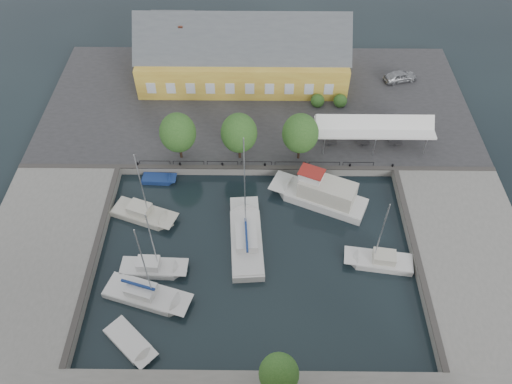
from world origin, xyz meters
TOP-DOWN VIEW (x-y plane):
  - ground at (0.00, 0.00)m, footprint 140.00×140.00m
  - north_quay at (0.00, 23.00)m, footprint 56.00×26.00m
  - west_quay at (-22.00, -2.00)m, footprint 12.00×24.00m
  - east_quay at (22.00, -2.00)m, footprint 12.00×24.00m
  - quay_edge_fittings at (0.02, 4.75)m, footprint 56.00×24.72m
  - warehouse at (-2.60, 28.36)m, footprint 28.56×14.00m
  - tent_canopy at (14.00, 14.50)m, footprint 14.00×4.00m
  - quay_trees at (-2.00, 12.00)m, footprint 18.20×4.20m
  - car_silver at (19.97, 27.74)m, footprint 4.98×3.04m
  - car_red at (-2.21, 16.10)m, footprint 2.27×4.27m
  - center_sailboat at (-0.96, 0.17)m, footprint 3.87×10.81m
  - trawler at (7.34, 6.00)m, footprint 11.28×7.39m
  - east_boat_b at (12.65, -2.31)m, footprint 7.17×3.24m
  - west_boat_b at (-12.37, 3.63)m, footprint 7.68×4.86m
  - west_boat_c at (-10.30, -3.37)m, footprint 6.90×2.40m
  - west_boat_d at (-10.49, -6.44)m, footprint 8.91×4.97m
  - launch_sw at (-11.16, -11.17)m, footprint 5.47×5.28m
  - launch_nw at (-11.46, 9.10)m, footprint 4.12×1.77m

SIDE VIEW (x-z plane):
  - ground at x=0.00m, z-range 0.00..0.00m
  - launch_nw at x=-11.46m, z-range -0.35..0.53m
  - launch_sw at x=-11.16m, z-range -0.40..0.58m
  - west_boat_b at x=-12.37m, z-range -4.83..5.35m
  - east_boat_b at x=12.65m, z-range -4.59..5.11m
  - west_boat_c at x=-10.30m, z-range -4.45..4.98m
  - west_boat_d at x=-10.49m, z-range -5.50..6.04m
  - center_sailboat at x=-0.96m, z-range -6.79..7.51m
  - north_quay at x=0.00m, z-range 0.00..1.00m
  - west_quay at x=-22.00m, z-range 0.00..1.00m
  - east_quay at x=22.00m, z-range 0.00..1.00m
  - trawler at x=7.34m, z-range -1.48..3.52m
  - quay_edge_fittings at x=0.02m, z-range 0.86..1.26m
  - car_red at x=-2.21m, z-range 1.00..2.34m
  - car_silver at x=19.97m, z-range 1.00..2.58m
  - tent_canopy at x=14.00m, z-range 2.27..5.10m
  - warehouse at x=-2.60m, z-range -0.35..9.20m
  - quay_trees at x=-2.00m, z-range 1.73..8.03m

